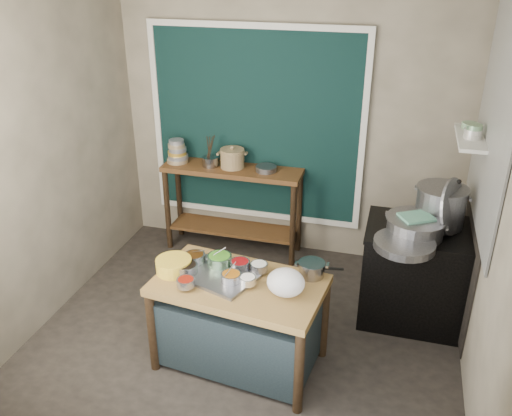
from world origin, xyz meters
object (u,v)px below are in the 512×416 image
(stove_block, at_px, (416,275))
(condiment_tray, at_px, (218,276))
(utensil_cup, at_px, (210,161))
(prep_table, at_px, (240,323))
(steamer, at_px, (415,227))
(saucepan, at_px, (312,269))
(yellow_basin, at_px, (174,265))
(stock_pot, at_px, (440,206))
(ceramic_crock, at_px, (232,159))
(back_counter, at_px, (233,209))

(stove_block, xyz_separation_m, condiment_tray, (-1.47, -0.96, 0.34))
(condiment_tray, height_order, utensil_cup, utensil_cup)
(prep_table, distance_m, steamer, 1.60)
(stove_block, bearing_deg, saucepan, -136.85)
(yellow_basin, relative_size, utensil_cup, 1.63)
(prep_table, bearing_deg, stove_block, 43.53)
(utensil_cup, bearing_deg, yellow_basin, -79.65)
(stock_pot, bearing_deg, utensil_cup, 165.20)
(yellow_basin, distance_m, ceramic_crock, 1.73)
(prep_table, distance_m, stock_pot, 1.92)
(yellow_basin, height_order, saucepan, saucepan)
(yellow_basin, xyz_separation_m, utensil_cup, (-0.31, 1.69, 0.20))
(saucepan, distance_m, steamer, 0.96)
(stove_block, xyz_separation_m, utensil_cup, (-2.13, 0.71, 0.58))
(yellow_basin, xyz_separation_m, ceramic_crock, (-0.08, 1.71, 0.24))
(saucepan, bearing_deg, utensil_cup, 121.98)
(utensil_cup, height_order, ceramic_crock, ceramic_crock)
(stove_block, distance_m, steamer, 0.55)
(yellow_basin, bearing_deg, ceramic_crock, 92.64)
(stove_block, height_order, saucepan, saucepan)
(stock_pot, xyz_separation_m, steamer, (-0.19, -0.25, -0.09))
(ceramic_crock, bearing_deg, back_counter, -95.79)
(prep_table, bearing_deg, stock_pot, 44.38)
(back_counter, height_order, ceramic_crock, ceramic_crock)
(steamer, bearing_deg, ceramic_crock, 154.40)
(saucepan, bearing_deg, back_counter, 116.41)
(back_counter, bearing_deg, stock_pot, -16.80)
(stove_block, distance_m, yellow_basin, 2.10)
(saucepan, bearing_deg, stove_block, 32.87)
(prep_table, bearing_deg, steamer, 41.13)
(ceramic_crock, height_order, stock_pot, stock_pot)
(yellow_basin, xyz_separation_m, steamer, (1.75, 0.84, 0.16))
(prep_table, bearing_deg, ceramic_crock, 115.71)
(ceramic_crock, bearing_deg, yellow_basin, -87.36)
(saucepan, bearing_deg, steamer, 30.02)
(condiment_tray, xyz_separation_m, ceramic_crock, (-0.43, 1.70, 0.28))
(yellow_basin, bearing_deg, prep_table, -0.85)
(back_counter, relative_size, steamer, 2.99)
(prep_table, bearing_deg, condiment_tray, -179.05)
(ceramic_crock, bearing_deg, utensil_cup, -173.11)
(saucepan, xyz_separation_m, utensil_cup, (-1.33, 1.46, 0.19))
(saucepan, distance_m, stock_pot, 1.29)
(prep_table, bearing_deg, back_counter, 115.87)
(prep_table, relative_size, yellow_basin, 4.55)
(condiment_tray, relative_size, ceramic_crock, 2.07)
(back_counter, xyz_separation_m, saucepan, (1.10, -1.48, 0.33))
(utensil_cup, height_order, steamer, utensil_cup)
(stove_block, xyz_separation_m, ceramic_crock, (-1.90, 0.74, 0.61))
(condiment_tray, distance_m, ceramic_crock, 1.78)
(prep_table, height_order, steamer, steamer)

